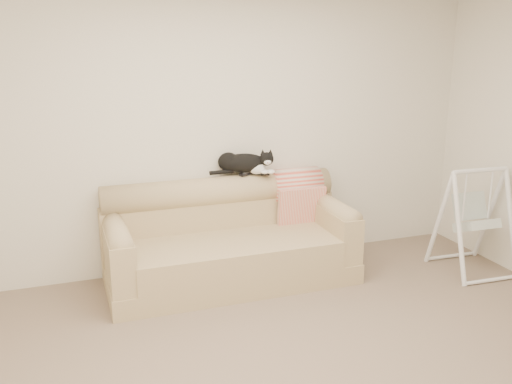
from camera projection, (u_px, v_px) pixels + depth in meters
ground_plane at (309, 370)px, 3.81m from camera, size 5.00×5.00×0.00m
room_shell at (316, 145)px, 3.40m from camera, size 5.04×4.04×2.60m
sofa at (229, 242)px, 5.16m from camera, size 2.20×0.93×0.90m
remote_a at (247, 173)px, 5.32m from camera, size 0.18×0.13×0.03m
remote_b at (261, 173)px, 5.33m from camera, size 0.17×0.13×0.02m
tuxedo_cat at (244, 163)px, 5.29m from camera, size 0.60×0.37×0.24m
throw_blanket at (296, 189)px, 5.51m from camera, size 0.47×0.38×0.58m
baby_swing at (474, 220)px, 5.31m from camera, size 0.63×0.67×1.00m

